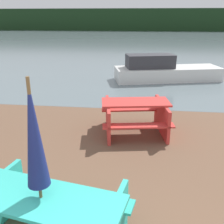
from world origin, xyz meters
TOP-DOWN VIEW (x-y plane):
  - water at (0.00, 31.60)m, footprint 60.00×50.00m
  - far_treeline at (0.00, 51.60)m, footprint 80.00×1.60m
  - picnic_table_teal at (-0.72, 1.38)m, footprint 2.13×1.73m
  - picnic_table_red at (0.23, 4.92)m, footprint 1.79×1.62m
  - umbrella_navy at (-0.72, 1.38)m, footprint 0.25×0.25m
  - boat at (1.29, 10.62)m, footprint 4.76×2.43m

SIDE VIEW (x-z plane):
  - water at x=0.00m, z-range 0.00..0.00m
  - boat at x=1.29m, z-range -0.15..0.99m
  - picnic_table_teal at x=-0.72m, z-range 0.08..0.84m
  - picnic_table_red at x=0.23m, z-range 0.07..0.86m
  - umbrella_navy at x=-0.72m, z-range 0.45..2.59m
  - far_treeline at x=0.00m, z-range 0.00..4.00m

